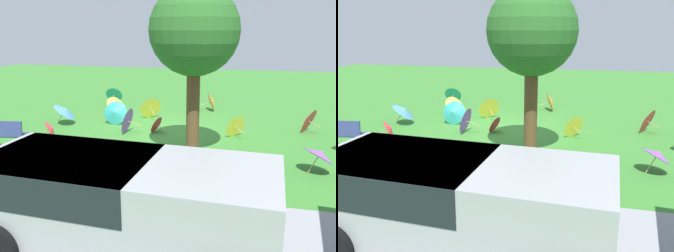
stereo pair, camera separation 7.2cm
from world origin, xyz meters
TOP-DOWN VIEW (x-y plane):
  - ground at (0.00, 0.00)m, footprint 40.00×40.00m
  - road_strip at (0.00, 6.92)m, footprint 40.00×4.25m
  - van_dark at (-0.86, 6.88)m, footprint 4.69×2.32m
  - shade_tree at (-1.28, 2.14)m, footprint 2.37×2.37m
  - parasol_orange_0 at (-1.16, -3.67)m, footprint 0.82×0.88m
  - parasol_blue_0 at (3.82, -0.11)m, footprint 1.00×1.05m
  - parasol_purple_0 at (-4.52, 2.71)m, footprint 1.03×1.05m
  - parasol_yellow_0 at (1.08, -1.75)m, footprint 0.94×0.87m
  - parasol_red_0 at (-4.69, -1.01)m, footprint 0.83×0.99m
  - parasol_yellow_1 at (2.51, -1.93)m, footprint 0.96×1.06m
  - parasol_red_1 at (0.33, 0.16)m, footprint 0.65×0.67m
  - parasol_purple_2 at (1.29, 0.48)m, footprint 0.79×0.90m
  - parasol_red_2 at (3.49, 1.46)m, footprint 0.65×0.69m
  - parasol_yellow_2 at (-2.32, 0.08)m, footprint 0.76×0.74m
  - parasol_teal_3 at (3.64, -4.48)m, footprint 0.84×0.80m
  - parasol_teal_4 at (2.06, -0.52)m, footprint 0.88×0.90m

SIDE VIEW (x-z plane):
  - ground at x=0.00m, z-range 0.00..0.00m
  - road_strip at x=0.00m, z-range 0.00..0.01m
  - parasol_red_2 at x=3.49m, z-range 0.00..0.57m
  - parasol_red_1 at x=0.33m, z-range 0.00..0.58m
  - parasol_yellow_2 at x=-2.32m, z-range 0.00..0.73m
  - parasol_teal_3 at x=3.64m, z-range 0.00..0.76m
  - parasol_orange_0 at x=-1.16m, z-range 0.00..0.80m
  - parasol_yellow_1 at x=2.51m, z-range 0.00..0.81m
  - parasol_yellow_0 at x=1.08m, z-range 0.00..0.84m
  - parasol_red_0 at x=-4.69m, z-range 0.00..0.86m
  - parasol_teal_4 at x=2.06m, z-range 0.00..0.89m
  - parasol_purple_2 at x=1.29m, z-range 0.00..0.89m
  - parasol_purple_0 at x=-4.52m, z-range 0.11..0.87m
  - parasol_blue_0 at x=3.82m, z-range 0.10..0.96m
  - van_dark at x=-0.86m, z-range 0.15..1.68m
  - shade_tree at x=-1.28m, z-range 1.05..5.63m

